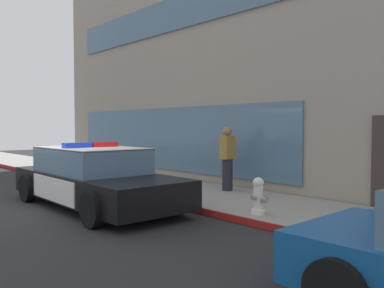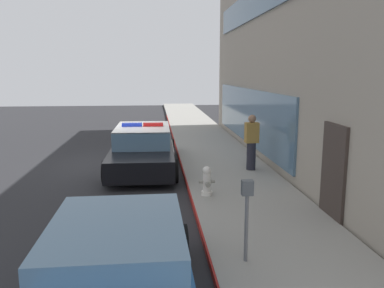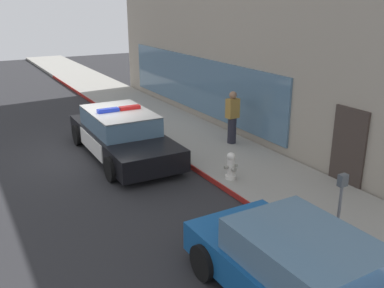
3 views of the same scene
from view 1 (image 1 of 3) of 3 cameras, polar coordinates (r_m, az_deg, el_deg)
name	(u,v)px [view 1 (image 1 of 3)]	position (r m, az deg, el deg)	size (l,w,h in m)	color
ground	(56,206)	(10.07, -18.75, -8.30)	(48.00, 48.00, 0.00)	#262628
sidewalk	(166,188)	(11.72, -3.77, -6.30)	(48.00, 2.78, 0.15)	gray
curb_red_paint	(124,194)	(10.91, -9.61, -6.97)	(28.80, 0.04, 0.14)	maroon
storefront_building	(293,73)	(15.80, 14.13, 9.78)	(18.26, 8.88, 7.79)	gray
police_cruiser	(94,178)	(9.59, -13.71, -4.65)	(5.20, 2.20, 1.49)	black
fire_hydrant	(258,196)	(7.98, 9.42, -7.36)	(0.34, 0.39, 0.73)	silver
pedestrian_on_sidewalk	(227,158)	(10.76, 5.07, -2.05)	(0.29, 0.42, 1.71)	#23232D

